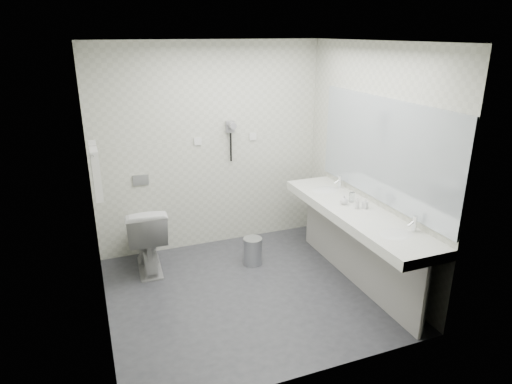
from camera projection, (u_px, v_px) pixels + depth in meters
name	position (u px, v px, depth m)	size (l,w,h in m)	color
floor	(248.00, 292.00, 4.72)	(2.80, 2.80, 0.00)	#2D2E33
ceiling	(246.00, 41.00, 3.88)	(2.80, 2.80, 0.00)	silver
wall_back	(210.00, 148.00, 5.44)	(2.80, 2.80, 0.00)	beige
wall_front	(311.00, 233.00, 3.16)	(2.80, 2.80, 0.00)	beige
wall_left	(93.00, 198.00, 3.82)	(2.60, 2.60, 0.00)	beige
wall_right	(371.00, 164.00, 4.78)	(2.60, 2.60, 0.00)	beige
vanity_counter	(356.00, 214.00, 4.66)	(0.55, 2.20, 0.10)	silver
vanity_panel	(355.00, 250.00, 4.81)	(0.03, 2.15, 0.75)	#999591
vanity_post_near	(424.00, 301.00, 3.91)	(0.06, 0.06, 0.75)	silver
vanity_post_far	(312.00, 215.00, 5.74)	(0.06, 0.06, 0.75)	silver
mirror	(383.00, 151.00, 4.53)	(0.02, 2.20, 1.05)	#B2BCC6
basin_near	(396.00, 236.00, 4.08)	(0.40, 0.31, 0.05)	silver
basin_far	(325.00, 191.00, 5.22)	(0.40, 0.31, 0.05)	silver
faucet_near	(415.00, 224.00, 4.12)	(0.04, 0.04, 0.15)	silver
faucet_far	(340.00, 182.00, 5.26)	(0.04, 0.04, 0.15)	silver
soap_bottle_a	(365.00, 203.00, 4.65)	(0.05, 0.05, 0.11)	beige
soap_bottle_b	(344.00, 200.00, 4.76)	(0.08, 0.08, 0.10)	beige
soap_bottle_c	(357.00, 203.00, 4.65)	(0.05, 0.05, 0.12)	beige
glass_left	(352.00, 197.00, 4.84)	(0.06, 0.06, 0.11)	silver
toilet	(146.00, 237.00, 5.08)	(0.44, 0.78, 0.79)	silver
flush_plate	(141.00, 180.00, 5.24)	(0.18, 0.02, 0.12)	#B2B5BA
pedal_bin	(253.00, 252.00, 5.26)	(0.22, 0.22, 0.31)	#B2B5BA
bin_lid	(253.00, 239.00, 5.21)	(0.22, 0.22, 0.01)	#B2B5BA
towel_rail	(92.00, 148.00, 4.22)	(0.02, 0.02, 0.62)	silver
towel_near	(96.00, 174.00, 4.18)	(0.07, 0.24, 0.48)	silver
towel_far	(95.00, 166.00, 4.42)	(0.07, 0.24, 0.48)	silver
dryer_cradle	(230.00, 127.00, 5.42)	(0.10, 0.04, 0.14)	gray
dryer_barrel	(232.00, 125.00, 5.35)	(0.08, 0.08, 0.14)	gray
dryer_cord	(231.00, 147.00, 5.49)	(0.02, 0.02, 0.35)	black
switch_plate_a	(198.00, 141.00, 5.35)	(0.09, 0.02, 0.09)	silver
switch_plate_b	(253.00, 137.00, 5.59)	(0.09, 0.02, 0.09)	silver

